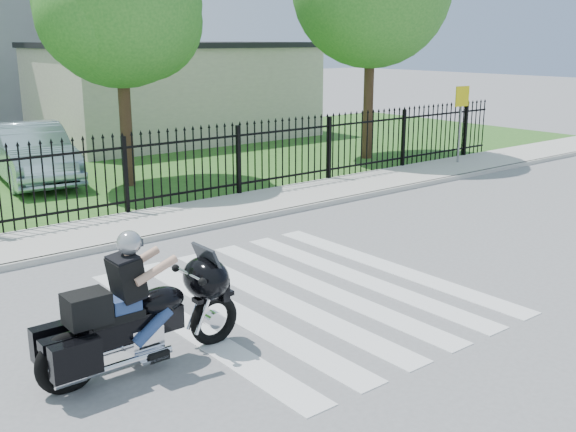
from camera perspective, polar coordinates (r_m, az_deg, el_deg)
ground at (r=10.49m, az=1.12°, el=-6.65°), size 120.00×120.00×0.00m
crosswalk at (r=10.49m, az=1.12°, el=-6.62°), size 5.00×5.50×0.01m
sidewalk at (r=14.47m, az=-11.67°, el=-0.64°), size 40.00×2.00×0.12m
curb at (r=13.62m, az=-9.73°, el=-1.52°), size 40.00×0.12×0.12m
grass_strip at (r=20.82m, az=-20.60°, el=3.26°), size 40.00×12.00×0.02m
iron_fence at (r=15.16m, az=-13.59°, el=3.22°), size 26.00×0.04×1.80m
tree_mid at (r=18.24m, az=-14.15°, el=16.98°), size 4.20×4.20×6.78m
building_low at (r=27.06m, az=-9.44°, el=10.18°), size 10.00×6.00×3.50m
building_low_roof at (r=26.98m, az=-9.61°, el=14.10°), size 10.20×6.20×0.20m
motorcycle_rider at (r=8.22m, az=-12.61°, el=-7.89°), size 2.65×0.78×1.75m
parked_car at (r=19.69m, az=-20.89°, el=5.00°), size 2.24×4.99×1.59m
traffic_sign at (r=21.36m, az=14.47°, el=8.82°), size 0.51×0.13×2.33m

